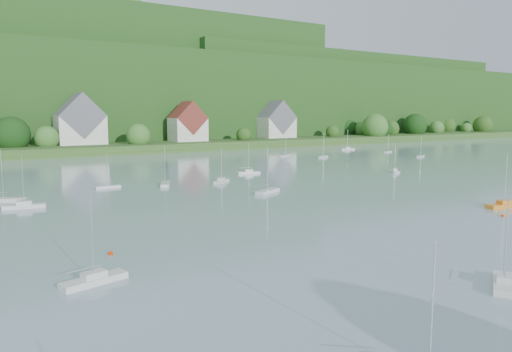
{
  "coord_description": "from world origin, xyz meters",
  "views": [
    {
      "loc": [
        -35.02,
        10.85,
        13.81
      ],
      "look_at": [
        5.85,
        75.0,
        4.0
      ],
      "focal_mm": 34.22,
      "sensor_mm": 36.0,
      "label": 1
    }
  ],
  "objects": [
    {
      "name": "far_shore_strip",
      "position": [
        0.0,
        200.0,
        1.5
      ],
      "size": [
        600.0,
        60.0,
        3.0
      ],
      "primitive_type": "cube",
      "color": "#294D1D",
      "rests_on": "ground"
    },
    {
      "name": "near_sailboat_6",
      "position": [
        -25.59,
        50.23,
        0.41
      ],
      "size": [
        5.65,
        2.8,
        7.34
      ],
      "rotation": [
        0.0,
        0.0,
        0.25
      ],
      "color": "silver",
      "rests_on": "ground"
    },
    {
      "name": "near_sailboat_3",
      "position": [
        1.86,
        31.88,
        0.41
      ],
      "size": [
        5.25,
        4.06,
        7.12
      ],
      "rotation": [
        0.0,
        0.0,
        0.56
      ],
      "color": "silver",
      "rests_on": "ground"
    },
    {
      "name": "village_building_2",
      "position": [
        5.0,
        188.0,
        10.27
      ],
      "size": [
        16.0,
        11.44,
        18.0
      ],
      "color": "beige",
      "rests_on": "far_shore_strip"
    },
    {
      "name": "mooring_buoy_2",
      "position": [
        27.66,
        47.31,
        0.0
      ],
      "size": [
        0.39,
        0.39,
        0.39
      ],
      "primitive_type": "sphere",
      "color": "#E92900",
      "rests_on": "ground"
    },
    {
      "name": "village_building_4",
      "position": [
        90.0,
        190.0,
        9.59
      ],
      "size": [
        15.0,
        10.4,
        16.5
      ],
      "color": "beige",
      "rests_on": "far_shore_strip"
    },
    {
      "name": "far_sailboat_cluster",
      "position": [
        3.39,
        114.48,
        0.37
      ],
      "size": [
        195.09,
        73.43,
        8.71
      ],
      "color": "silver",
      "rests_on": "ground"
    },
    {
      "name": "village_building_3",
      "position": [
        45.0,
        186.0,
        9.43
      ],
      "size": [
        13.0,
        10.4,
        15.5
      ],
      "color": "beige",
      "rests_on": "far_shore_strip"
    },
    {
      "name": "forested_ridge",
      "position": [
        0.39,
        268.57,
        22.89
      ],
      "size": [
        620.0,
        181.22,
        69.89
      ],
      "color": "#133B13",
      "rests_on": "ground"
    },
    {
      "name": "mooring_buoy_3",
      "position": [
        -22.09,
        57.76,
        0.0
      ],
      "size": [
        0.47,
        0.47,
        0.47
      ],
      "primitive_type": "sphere",
      "color": "#E92900",
      "rests_on": "ground"
    },
    {
      "name": "near_sailboat_5",
      "position": [
        33.83,
        50.76,
        0.43
      ],
      "size": [
        6.16,
        2.77,
        8.03
      ],
      "rotation": [
        0.0,
        0.0,
        -0.19
      ],
      "color": "orange",
      "rests_on": "ground"
    }
  ]
}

